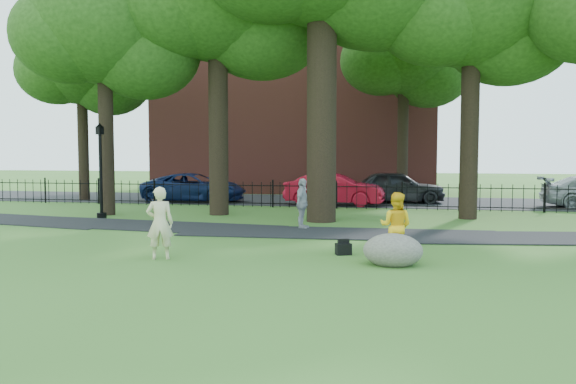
% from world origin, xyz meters
% --- Properties ---
extents(ground, '(120.00, 120.00, 0.00)m').
position_xyz_m(ground, '(0.00, 0.00, 0.00)').
color(ground, '#3B6423').
rests_on(ground, ground).
extents(footpath, '(36.07, 3.85, 0.03)m').
position_xyz_m(footpath, '(1.00, 3.90, 0.00)').
color(footpath, black).
rests_on(footpath, ground).
extents(street, '(80.00, 7.00, 0.02)m').
position_xyz_m(street, '(0.00, 16.00, 0.00)').
color(street, black).
rests_on(street, ground).
extents(iron_fence, '(44.00, 0.04, 1.20)m').
position_xyz_m(iron_fence, '(0.00, 12.00, 0.60)').
color(iron_fence, black).
rests_on(iron_fence, ground).
extents(brick_building, '(18.00, 8.00, 12.00)m').
position_xyz_m(brick_building, '(-4.00, 24.00, 6.00)').
color(brick_building, brown).
rests_on(brick_building, ground).
extents(tree_row, '(26.82, 7.96, 12.42)m').
position_xyz_m(tree_row, '(0.52, 8.40, 8.15)').
color(tree_row, black).
rests_on(tree_row, ground).
extents(woman, '(0.75, 0.61, 1.76)m').
position_xyz_m(woman, '(-2.80, -1.18, 0.88)').
color(woman, beige).
rests_on(woman, ground).
extents(man, '(0.92, 0.79, 1.63)m').
position_xyz_m(man, '(2.79, -0.11, 0.81)').
color(man, yellow).
rests_on(man, ground).
extents(pedestrian, '(0.52, 1.04, 1.71)m').
position_xyz_m(pedestrian, '(-0.35, 4.82, 0.86)').
color(pedestrian, '#9E9EA3').
rests_on(pedestrian, ground).
extents(boulder, '(1.65, 1.48, 0.79)m').
position_xyz_m(boulder, '(2.74, -0.83, 0.40)').
color(boulder, slate).
rests_on(boulder, ground).
extents(lamppost, '(0.37, 0.37, 3.73)m').
position_xyz_m(lamppost, '(-8.67, 6.42, 1.83)').
color(lamppost, black).
rests_on(lamppost, ground).
extents(backpack, '(0.45, 0.37, 0.29)m').
position_xyz_m(backpack, '(1.50, 0.26, 0.14)').
color(backpack, black).
rests_on(backpack, ground).
extents(red_bag, '(0.33, 0.22, 0.22)m').
position_xyz_m(red_bag, '(2.74, 1.16, 0.11)').
color(red_bag, maroon).
rests_on(red_bag, ground).
extents(red_sedan, '(4.89, 1.93, 1.58)m').
position_xyz_m(red_sedan, '(-0.25, 13.50, 0.79)').
color(red_sedan, '#B10D22').
rests_on(red_sedan, ground).
extents(navy_van, '(5.42, 2.53, 1.50)m').
position_xyz_m(navy_van, '(-7.66, 14.00, 0.75)').
color(navy_van, '#0E1B47').
rests_on(navy_van, ground).
extents(grey_car, '(5.01, 2.44, 1.65)m').
position_xyz_m(grey_car, '(2.73, 15.50, 0.82)').
color(grey_car, black).
rests_on(grey_car, ground).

